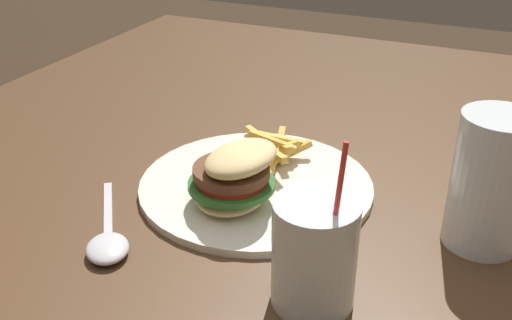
# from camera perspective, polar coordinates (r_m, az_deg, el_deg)

# --- Properties ---
(dining_table) EXTENTS (1.69, 1.32, 0.76)m
(dining_table) POSITION_cam_1_polar(r_m,az_deg,el_deg) (0.73, 1.46, -13.42)
(dining_table) COLOR #4C331E
(dining_table) RESTS_ON ground_plane
(meal_plate_near) EXTENTS (0.30, 0.30, 0.10)m
(meal_plate_near) POSITION_cam_1_polar(r_m,az_deg,el_deg) (0.76, -0.69, -1.87)
(meal_plate_near) COLOR silver
(meal_plate_near) RESTS_ON dining_table
(beer_glass) EXTENTS (0.09, 0.09, 0.15)m
(beer_glass) POSITION_cam_1_polar(r_m,az_deg,el_deg) (0.69, 21.41, -2.21)
(beer_glass) COLOR silver
(beer_glass) RESTS_ON dining_table
(juice_glass) EXTENTS (0.08, 0.08, 0.18)m
(juice_glass) POSITION_cam_1_polar(r_m,az_deg,el_deg) (0.58, 5.56, -9.28)
(juice_glass) COLOR silver
(juice_glass) RESTS_ON dining_table
(spoon) EXTENTS (0.17, 0.13, 0.02)m
(spoon) POSITION_cam_1_polar(r_m,az_deg,el_deg) (0.69, -13.95, -7.86)
(spoon) COLOR silver
(spoon) RESTS_ON dining_table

